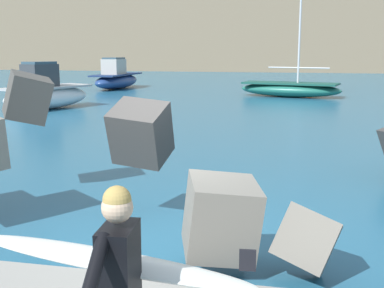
{
  "coord_description": "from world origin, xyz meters",
  "views": [
    {
      "loc": [
        2.13,
        -7.15,
        2.89
      ],
      "look_at": [
        0.5,
        0.5,
        1.4
      ],
      "focal_mm": 47.06,
      "sensor_mm": 36.0,
      "label": 1
    }
  ],
  "objects_px": {
    "boat_near_left": "(116,79)",
    "boat_mid_left": "(46,94)",
    "surfer_with_board": "(119,284)",
    "mooring_buoy_middle": "(310,90)",
    "boat_near_right": "(290,89)"
  },
  "relations": [
    {
      "from": "boat_near_left",
      "to": "boat_mid_left",
      "type": "height_order",
      "value": "boat_mid_left"
    },
    {
      "from": "boat_mid_left",
      "to": "mooring_buoy_middle",
      "type": "bearing_deg",
      "value": 42.85
    },
    {
      "from": "boat_near_left",
      "to": "boat_mid_left",
      "type": "xyz_separation_m",
      "value": [
        1.1,
        -12.55,
        0.01
      ]
    },
    {
      "from": "surfer_with_board",
      "to": "boat_near_left",
      "type": "xyz_separation_m",
      "value": [
        -11.87,
        31.73,
        -0.54
      ]
    },
    {
      "from": "mooring_buoy_middle",
      "to": "surfer_with_board",
      "type": "bearing_deg",
      "value": -93.51
    },
    {
      "from": "surfer_with_board",
      "to": "mooring_buoy_middle",
      "type": "distance_m",
      "value": 31.0
    },
    {
      "from": "boat_near_left",
      "to": "boat_mid_left",
      "type": "relative_size",
      "value": 1.17
    },
    {
      "from": "boat_near_left",
      "to": "boat_mid_left",
      "type": "distance_m",
      "value": 12.6
    },
    {
      "from": "boat_near_left",
      "to": "boat_near_right",
      "type": "xyz_separation_m",
      "value": [
        12.5,
        -3.75,
        -0.24
      ]
    },
    {
      "from": "boat_near_right",
      "to": "boat_mid_left",
      "type": "xyz_separation_m",
      "value": [
        -11.4,
        -8.8,
        0.25
      ]
    },
    {
      "from": "boat_near_left",
      "to": "mooring_buoy_middle",
      "type": "bearing_deg",
      "value": -3.35
    },
    {
      "from": "surfer_with_board",
      "to": "mooring_buoy_middle",
      "type": "height_order",
      "value": "surfer_with_board"
    },
    {
      "from": "surfer_with_board",
      "to": "boat_near_right",
      "type": "relative_size",
      "value": 0.29
    },
    {
      "from": "boat_near_left",
      "to": "mooring_buoy_middle",
      "type": "xyz_separation_m",
      "value": [
        13.76,
        -0.81,
        -0.52
      ]
    },
    {
      "from": "boat_near_right",
      "to": "mooring_buoy_middle",
      "type": "relative_size",
      "value": 16.69
    }
  ]
}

